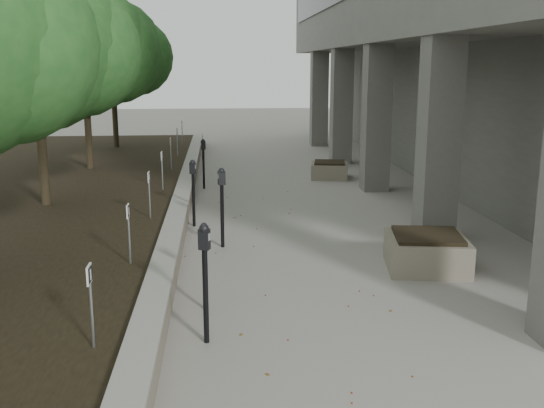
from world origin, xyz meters
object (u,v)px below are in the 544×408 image
parking_meter_2 (205,267)px  crabapple_tree_5 (113,74)px  planter_front (427,251)px  crabapple_tree_4 (85,76)px  parking_meter_3 (222,208)px  planter_back (329,170)px  parking_meter_4 (193,193)px  parking_meter_1 (205,284)px  parking_meter_5 (204,164)px  crabapple_tree_3 (37,81)px

parking_meter_2 → crabapple_tree_5: bearing=123.1°
crabapple_tree_5 → planter_front: crabapple_tree_5 is taller
crabapple_tree_4 → crabapple_tree_5: same height
crabapple_tree_5 → parking_meter_2: crabapple_tree_5 is taller
parking_meter_3 → planter_back: (3.37, 7.31, -0.52)m
parking_meter_2 → parking_meter_3: bearing=105.0°
parking_meter_4 → parking_meter_2: bearing=-70.0°
parking_meter_2 → planter_back: bearing=90.7°
parking_meter_4 → planter_front: size_ratio=1.10×
parking_meter_4 → planter_back: size_ratio=1.32×
parking_meter_3 → planter_back: bearing=49.8°
parking_meter_2 → planter_front: 4.10m
parking_meter_3 → planter_back: 8.07m
crabapple_tree_5 → parking_meter_1: crabapple_tree_5 is taller
parking_meter_1 → planter_back: parking_meter_1 is taller
parking_meter_2 → planter_front: size_ratio=0.97×
parking_meter_3 → planter_front: size_ratio=1.17×
parking_meter_5 → planter_back: 4.13m
crabapple_tree_5 → crabapple_tree_4: bearing=-90.0°
crabapple_tree_5 → parking_meter_4: (3.30, -10.68, -2.39)m
parking_meter_5 → crabapple_tree_5: bearing=100.0°
planter_back → parking_meter_3: bearing=-114.8°
parking_meter_3 → parking_meter_5: parking_meter_3 is taller
crabapple_tree_3 → parking_meter_5: crabapple_tree_3 is taller
parking_meter_3 → planter_front: bearing=-40.0°
parking_meter_5 → crabapple_tree_3: bearing=-151.8°
parking_meter_4 → crabapple_tree_3: bearing=-175.6°
parking_meter_2 → parking_meter_5: 9.08m
crabapple_tree_4 → parking_meter_1: crabapple_tree_4 is taller
parking_meter_2 → planter_back: parking_meter_2 is taller
crabapple_tree_3 → planter_back: bearing=34.4°
parking_meter_1 → parking_meter_5: 10.18m
parking_meter_3 → parking_meter_2: bearing=-110.3°
planter_front → crabapple_tree_3: bearing=152.0°
crabapple_tree_3 → planter_back: crabapple_tree_3 is taller
parking_meter_3 → parking_meter_5: size_ratio=1.10×
planter_back → parking_meter_1: bearing=-107.3°
crabapple_tree_4 → crabapple_tree_5: size_ratio=1.00×
crabapple_tree_4 → parking_meter_1: bearing=-72.5°
parking_meter_3 → parking_meter_4: size_ratio=1.06×
parking_meter_4 → parking_meter_5: (0.13, 4.25, -0.02)m
crabapple_tree_3 → parking_meter_3: (3.91, -2.34, -2.34)m
crabapple_tree_3 → planter_back: (7.28, 4.97, -2.86)m
crabapple_tree_4 → parking_meter_3: crabapple_tree_4 is taller
crabapple_tree_4 → planter_back: 7.82m
parking_meter_3 → crabapple_tree_3: bearing=133.7°
crabapple_tree_5 → planter_back: crabapple_tree_5 is taller
parking_meter_4 → crabapple_tree_4: bearing=136.2°
parking_meter_1 → parking_meter_3: 4.27m
crabapple_tree_4 → parking_meter_4: (3.30, -5.68, -2.39)m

